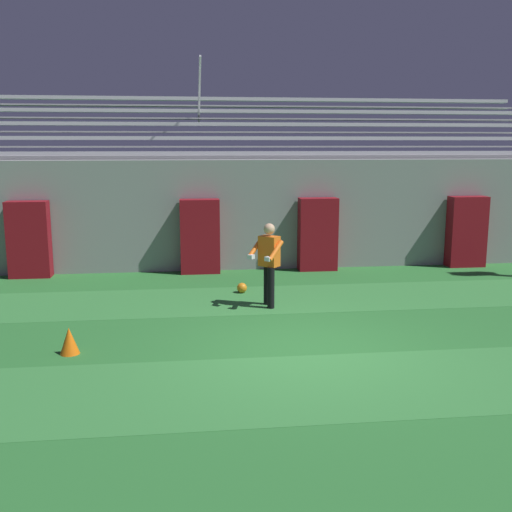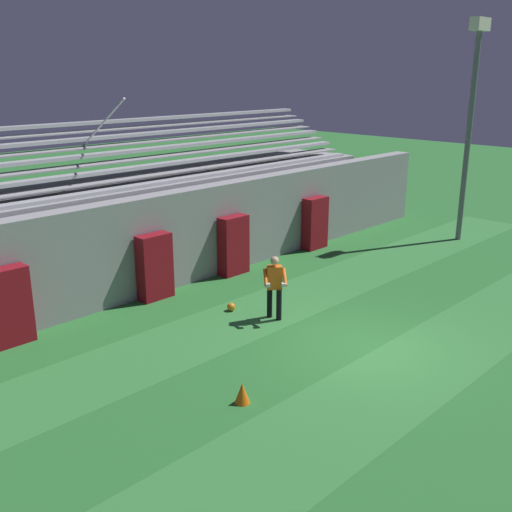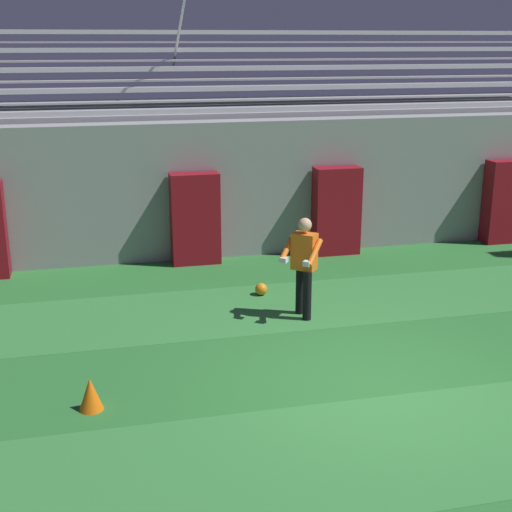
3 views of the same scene
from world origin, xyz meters
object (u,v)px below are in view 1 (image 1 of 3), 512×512
(padding_pillar_gate_right, at_px, (318,234))
(padding_pillar_far_left, at_px, (29,240))
(padding_pillar_gate_left, at_px, (200,236))
(padding_pillar_far_right, at_px, (467,232))
(soccer_ball, at_px, (242,288))
(goalkeeper, at_px, (269,260))
(traffic_cone, at_px, (69,341))

(padding_pillar_gate_right, relative_size, padding_pillar_far_left, 1.00)
(padding_pillar_gate_right, bearing_deg, padding_pillar_gate_left, 180.00)
(padding_pillar_far_right, relative_size, soccer_ball, 8.42)
(padding_pillar_gate_left, height_order, padding_pillar_far_left, same)
(padding_pillar_far_right, distance_m, goalkeeper, 6.64)
(padding_pillar_far_right, height_order, traffic_cone, padding_pillar_far_right)
(soccer_ball, relative_size, traffic_cone, 0.52)
(goalkeeper, xyz_separation_m, traffic_cone, (-3.43, -2.35, -0.74))
(padding_pillar_far_right, bearing_deg, padding_pillar_gate_left, 180.00)
(padding_pillar_far_left, bearing_deg, goalkeeper, -32.00)
(soccer_ball, bearing_deg, padding_pillar_gate_right, 45.28)
(padding_pillar_gate_left, bearing_deg, padding_pillar_gate_right, 0.00)
(padding_pillar_gate_right, distance_m, padding_pillar_far_right, 3.99)
(padding_pillar_far_left, xyz_separation_m, soccer_ball, (4.95, -2.18, -0.82))
(padding_pillar_far_right, relative_size, goalkeeper, 1.11)
(padding_pillar_far_left, height_order, padding_pillar_far_right, same)
(padding_pillar_far_left, distance_m, soccer_ball, 5.47)
(padding_pillar_gate_left, height_order, padding_pillar_gate_right, same)
(padding_pillar_gate_right, xyz_separation_m, soccer_ball, (-2.16, -2.18, -0.82))
(padding_pillar_far_left, xyz_separation_m, traffic_cone, (1.93, -5.71, -0.72))
(goalkeeper, distance_m, traffic_cone, 4.23)
(padding_pillar_far_left, bearing_deg, padding_pillar_gate_right, 0.00)
(padding_pillar_gate_left, xyz_separation_m, padding_pillar_far_left, (-4.11, 0.00, 0.00))
(padding_pillar_far_left, distance_m, goalkeeper, 6.33)
(padding_pillar_gate_right, height_order, traffic_cone, padding_pillar_gate_right)
(padding_pillar_gate_left, xyz_separation_m, traffic_cone, (-2.18, -5.71, -0.72))
(padding_pillar_far_left, distance_m, traffic_cone, 6.07)
(padding_pillar_far_right, height_order, soccer_ball, padding_pillar_far_right)
(goalkeeper, bearing_deg, padding_pillar_gate_right, 62.58)
(goalkeeper, relative_size, soccer_ball, 7.59)
(padding_pillar_far_left, distance_m, padding_pillar_far_right, 11.10)
(padding_pillar_gate_left, bearing_deg, goalkeeper, -69.46)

